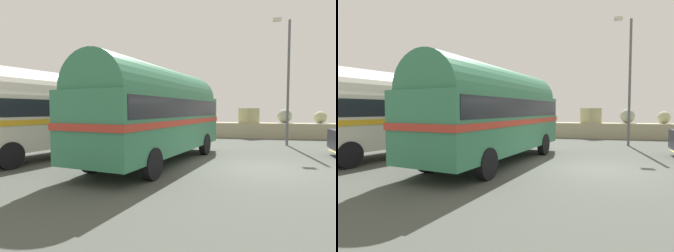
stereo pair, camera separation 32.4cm
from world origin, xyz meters
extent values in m
cube|color=#494E46|center=(0.00, 0.00, 0.01)|extent=(32.00, 26.00, 0.02)
cube|color=tan|center=(0.00, 11.80, 0.55)|extent=(31.36, 1.80, 1.10)
sphere|color=#B89D92|center=(-13.50, 12.14, 1.52)|extent=(0.83, 0.83, 0.83)
cube|color=#AA9D8A|center=(-10.44, 11.88, 1.48)|extent=(0.92, 0.95, 0.76)
sphere|color=tan|center=(-7.46, 12.26, 1.73)|extent=(1.25, 1.25, 1.25)
sphere|color=tan|center=(-5.73, 12.19, 1.60)|extent=(1.01, 1.01, 1.01)
sphere|color=tan|center=(-2.48, 11.62, 1.47)|extent=(0.74, 0.74, 0.74)
cube|color=tan|center=(0.32, 11.80, 1.65)|extent=(1.53, 1.53, 1.10)
sphere|color=#99A18C|center=(2.93, 12.19, 1.62)|extent=(1.03, 1.03, 1.03)
sphere|color=#ACB185|center=(5.35, 12.12, 1.54)|extent=(0.87, 0.87, 0.87)
cylinder|color=black|center=(-4.27, 3.14, 0.50)|extent=(0.47, 1.00, 0.96)
cylinder|color=black|center=(-2.11, 2.68, 0.50)|extent=(0.47, 1.00, 0.96)
cylinder|color=black|center=(-5.35, -1.96, 0.50)|extent=(0.47, 1.00, 0.96)
cylinder|color=black|center=(-3.19, -2.41, 0.50)|extent=(0.47, 1.00, 0.96)
cube|color=#317653|center=(-3.73, 0.36, 1.57)|extent=(4.08, 8.71, 2.10)
cylinder|color=#317653|center=(-3.73, 0.36, 2.62)|extent=(3.82, 8.34, 2.20)
cube|color=#B03425|center=(-3.73, 0.36, 1.63)|extent=(4.15, 8.81, 0.20)
cube|color=black|center=(-3.73, 0.36, 2.15)|extent=(4.05, 8.39, 0.64)
cube|color=silver|center=(-2.85, 4.54, 0.70)|extent=(2.26, 0.63, 0.28)
cylinder|color=black|center=(-8.99, 3.56, 0.50)|extent=(0.55, 1.00, 0.96)
cylinder|color=black|center=(-6.87, 2.92, 0.50)|extent=(0.55, 1.00, 0.96)
cylinder|color=black|center=(-8.39, -2.06, 0.50)|extent=(0.55, 1.00, 0.96)
cube|color=silver|center=(-8.69, 0.75, 1.57)|extent=(4.74, 8.73, 2.10)
cylinder|color=silver|center=(-8.69, 0.75, 2.62)|extent=(4.45, 8.36, 2.20)
cube|color=gold|center=(-8.69, 0.75, 1.63)|extent=(4.81, 8.83, 0.20)
cube|color=black|center=(-8.69, 0.75, 2.15)|extent=(4.68, 8.42, 0.64)
cube|color=silver|center=(-7.44, 4.83, 0.70)|extent=(2.23, 0.82, 0.28)
cylinder|color=#5B5B60|center=(2.22, 7.18, 3.60)|extent=(0.14, 0.14, 7.20)
cube|color=beige|center=(1.47, 6.66, 7.10)|extent=(0.44, 0.24, 0.18)
camera|label=1|loc=(-0.90, -10.33, 2.09)|focal=30.30mm
camera|label=2|loc=(-0.59, -10.26, 2.09)|focal=30.30mm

